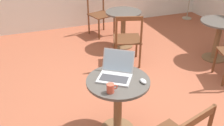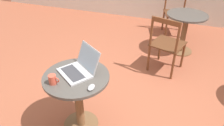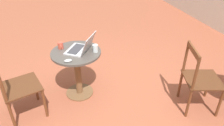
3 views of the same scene
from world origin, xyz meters
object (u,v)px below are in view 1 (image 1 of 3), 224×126
object	(u,v)px
cafe_table_near	(118,95)
mug	(111,88)
cafe_table_mid	(219,32)
drinking_glass	(116,64)
laptop	(116,72)
chair_far_front	(127,40)
cafe_table_far	(123,22)
mouse	(143,81)
chair_far_back	(100,14)

from	to	relation	value
cafe_table_near	mug	world-z (taller)	mug
cafe_table_near	cafe_table_mid	bearing A→B (deg)	25.38
cafe_table_near	drinking_glass	world-z (taller)	drinking_glass
cafe_table_near	laptop	bearing A→B (deg)	88.95
cafe_table_mid	laptop	world-z (taller)	laptop
chair_far_front	cafe_table_far	bearing A→B (deg)	72.96
mug	laptop	bearing A→B (deg)	59.46
cafe_table_near	mouse	distance (m)	0.35
cafe_table_near	chair_far_back	size ratio (longest dim) A/B	0.78
chair_far_front	laptop	bearing A→B (deg)	-118.27
chair_far_back	laptop	world-z (taller)	laptop
chair_far_front	mouse	size ratio (longest dim) A/B	9.34
chair_far_front	mouse	bearing A→B (deg)	-108.13
laptop	mug	xyz separation A→B (m)	(-0.15, -0.26, -0.00)
cafe_table_near	mug	bearing A→B (deg)	-129.53
cafe_table_mid	mug	xyz separation A→B (m)	(-2.52, -1.31, 0.26)
cafe_table_near	drinking_glass	distance (m)	0.37
cafe_table_far	chair_far_front	bearing A→B (deg)	-107.04
chair_far_back	drinking_glass	xyz separation A→B (m)	(-0.68, -2.75, 0.31)
cafe_table_far	chair_far_back	xyz separation A→B (m)	(-0.23, 0.78, -0.05)
laptop	drinking_glass	xyz separation A→B (m)	(0.07, 0.18, -0.00)
cafe_table_mid	mouse	xyz separation A→B (m)	(-2.14, -1.26, 0.22)
cafe_table_mid	laptop	bearing A→B (deg)	-156.12
chair_far_back	laptop	distance (m)	3.05
cafe_table_near	mouse	world-z (taller)	mouse
chair_far_back	mouse	bearing A→B (deg)	-99.52
chair_far_back	drinking_glass	distance (m)	2.85
cafe_table_mid	laptop	xyz separation A→B (m)	(-2.37, -1.05, 0.26)
laptop	cafe_table_mid	bearing A→B (deg)	23.88
chair_far_back	cafe_table_mid	bearing A→B (deg)	-49.52
mug	chair_far_back	bearing A→B (deg)	74.08
chair_far_back	chair_far_front	bearing A→B (deg)	-89.70
laptop	chair_far_back	bearing A→B (deg)	75.52
mug	drinking_glass	size ratio (longest dim) A/B	1.14
cafe_table_near	laptop	size ratio (longest dim) A/B	1.48
drinking_glass	cafe_table_near	bearing A→B (deg)	-106.14
mouse	drinking_glass	xyz separation A→B (m)	(-0.16, 0.39, 0.04)
mouse	drinking_glass	bearing A→B (deg)	111.67
cafe_table_near	chair_far_back	xyz separation A→B (m)	(0.76, 3.01, -0.05)
laptop	mug	size ratio (longest dim) A/B	4.22
cafe_table_near	chair_far_front	bearing A→B (deg)	62.91
cafe_table_near	laptop	distance (m)	0.27
cafe_table_near	chair_far_front	world-z (taller)	chair_far_front
chair_far_back	mouse	world-z (taller)	chair_far_back
cafe_table_mid	drinking_glass	size ratio (longest dim) A/B	7.13
chair_far_back	mug	xyz separation A→B (m)	(-0.91, -3.20, 0.31)
laptop	drinking_glass	distance (m)	0.20
cafe_table_near	mug	xyz separation A→B (m)	(-0.15, -0.18, 0.26)
drinking_glass	cafe_table_mid	bearing A→B (deg)	20.65
mouse	cafe_table_far	bearing A→B (deg)	72.21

